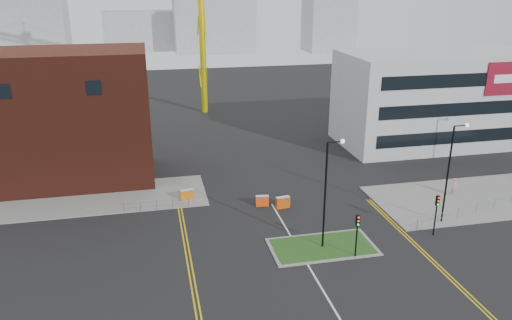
% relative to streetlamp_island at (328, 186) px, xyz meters
% --- Properties ---
extents(ground, '(200.00, 200.00, 0.00)m').
position_rel_streetlamp_island_xyz_m(ground, '(-2.22, -8.00, -5.41)').
color(ground, black).
rests_on(ground, ground).
extents(pavement_left, '(28.00, 8.00, 0.12)m').
position_rel_streetlamp_island_xyz_m(pavement_left, '(-22.22, 14.00, -5.35)').
color(pavement_left, slate).
rests_on(pavement_left, ground).
extents(pavement_right, '(24.00, 10.00, 0.12)m').
position_rel_streetlamp_island_xyz_m(pavement_right, '(19.78, 6.00, -5.35)').
color(pavement_right, slate).
rests_on(pavement_right, ground).
extents(island_kerb, '(8.60, 4.60, 0.08)m').
position_rel_streetlamp_island_xyz_m(island_kerb, '(-0.22, 0.00, -5.37)').
color(island_kerb, slate).
rests_on(island_kerb, ground).
extents(grass_island, '(8.00, 4.00, 0.12)m').
position_rel_streetlamp_island_xyz_m(grass_island, '(-0.22, 0.00, -5.35)').
color(grass_island, '#1E4617').
rests_on(grass_island, ground).
extents(brick_building, '(24.20, 10.07, 14.24)m').
position_rel_streetlamp_island_xyz_m(brick_building, '(-25.19, 20.00, 1.44)').
color(brick_building, '#4B1C12').
rests_on(brick_building, ground).
extents(office_block, '(25.00, 12.20, 12.00)m').
position_rel_streetlamp_island_xyz_m(office_block, '(23.79, 23.97, 0.59)').
color(office_block, '#ADB0B2').
rests_on(office_block, ground).
extents(streetlamp_island, '(1.46, 0.36, 9.18)m').
position_rel_streetlamp_island_xyz_m(streetlamp_island, '(0.00, 0.00, 0.00)').
color(streetlamp_island, black).
rests_on(streetlamp_island, ground).
extents(streetlamp_right_near, '(1.46, 0.36, 9.18)m').
position_rel_streetlamp_island_xyz_m(streetlamp_right_near, '(12.00, 2.00, 0.00)').
color(streetlamp_right_near, black).
rests_on(streetlamp_right_near, ground).
extents(traffic_light_island, '(0.28, 0.33, 3.65)m').
position_rel_streetlamp_island_xyz_m(traffic_light_island, '(1.78, -2.02, -2.85)').
color(traffic_light_island, black).
rests_on(traffic_light_island, ground).
extents(traffic_light_right, '(0.28, 0.33, 3.65)m').
position_rel_streetlamp_island_xyz_m(traffic_light_right, '(9.78, -0.02, -2.85)').
color(traffic_light_right, black).
rests_on(traffic_light_right, ground).
extents(railing_left, '(6.05, 0.05, 1.10)m').
position_rel_streetlamp_island_xyz_m(railing_left, '(-13.22, 10.00, -4.67)').
color(railing_left, gray).
rests_on(railing_left, ground).
extents(railing_right, '(19.05, 5.05, 1.10)m').
position_rel_streetlamp_island_xyz_m(railing_right, '(18.28, 3.50, -4.63)').
color(railing_right, gray).
rests_on(railing_right, ground).
extents(centre_line, '(0.15, 30.00, 0.01)m').
position_rel_streetlamp_island_xyz_m(centre_line, '(-2.22, -6.00, -5.41)').
color(centre_line, silver).
rests_on(centre_line, ground).
extents(yellow_left_a, '(0.12, 24.00, 0.01)m').
position_rel_streetlamp_island_xyz_m(yellow_left_a, '(-11.22, 2.00, -5.41)').
color(yellow_left_a, gold).
rests_on(yellow_left_a, ground).
extents(yellow_left_b, '(0.12, 24.00, 0.01)m').
position_rel_streetlamp_island_xyz_m(yellow_left_b, '(-10.92, 2.00, -5.41)').
color(yellow_left_b, gold).
rests_on(yellow_left_b, ground).
extents(yellow_right_a, '(0.12, 20.00, 0.01)m').
position_rel_streetlamp_island_xyz_m(yellow_right_a, '(7.28, -2.00, -5.41)').
color(yellow_right_a, gold).
rests_on(yellow_right_a, ground).
extents(yellow_right_b, '(0.12, 20.00, 0.01)m').
position_rel_streetlamp_island_xyz_m(yellow_right_b, '(7.58, -2.00, -5.41)').
color(yellow_right_b, gold).
rests_on(yellow_right_b, ground).
extents(skyline_a, '(18.00, 12.00, 22.00)m').
position_rel_streetlamp_island_xyz_m(skyline_a, '(-42.22, 112.00, 5.59)').
color(skyline_a, gray).
rests_on(skyline_a, ground).
extents(skyline_b, '(24.00, 12.00, 16.00)m').
position_rel_streetlamp_island_xyz_m(skyline_b, '(7.78, 122.00, 2.59)').
color(skyline_b, gray).
rests_on(skyline_b, ground).
extents(skyline_c, '(14.00, 12.00, 28.00)m').
position_rel_streetlamp_island_xyz_m(skyline_c, '(42.78, 117.00, 8.59)').
color(skyline_c, gray).
rests_on(skyline_c, ground).
extents(skyline_d, '(30.00, 12.00, 12.00)m').
position_rel_streetlamp_island_xyz_m(skyline_d, '(-10.22, 132.00, 0.59)').
color(skyline_d, gray).
rests_on(skyline_d, ground).
extents(pedestrian, '(0.83, 0.73, 1.91)m').
position_rel_streetlamp_island_xyz_m(pedestrian, '(16.25, 7.06, -4.46)').
color(pedestrian, '#C57F95').
rests_on(pedestrian, ground).
extents(barrier_left, '(1.38, 0.67, 1.12)m').
position_rel_streetlamp_island_xyz_m(barrier_left, '(-10.22, 11.74, -4.81)').
color(barrier_left, '#C8680B').
rests_on(barrier_left, ground).
extents(barrier_mid, '(1.39, 0.63, 1.13)m').
position_rel_streetlamp_island_xyz_m(barrier_mid, '(-1.39, 8.00, -4.80)').
color(barrier_mid, '#C94C0B').
rests_on(barrier_mid, ground).
extents(barrier_right, '(1.29, 0.58, 1.05)m').
position_rel_streetlamp_island_xyz_m(barrier_right, '(-3.22, 8.87, -4.84)').
color(barrier_right, '#F3490D').
rests_on(barrier_right, ground).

